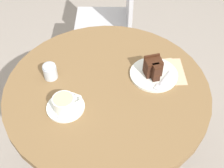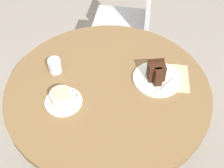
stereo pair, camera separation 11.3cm
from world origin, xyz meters
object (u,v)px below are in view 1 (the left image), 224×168
Objects in this scene: napkin at (163,71)px; saucer at (66,107)px; cake_plate at (154,74)px; cafe_chair at (116,12)px; fork at (161,82)px; sugar_pot at (50,71)px; teaspoon at (65,115)px; cake_slice at (153,68)px; coffee_cup at (64,103)px.

saucer is at bearing -178.22° from napkin.
cake_plate is 0.23× the size of cafe_chair.
sugar_pot is at bearing -61.26° from fork.
cake_plate is 0.05m from napkin.
teaspoon is (-0.01, -0.04, 0.01)m from saucer.
cake_plate reaches higher than napkin.
saucer is 1.76× the size of cake_slice.
coffee_cup is 0.46m from napkin.
fork is at bearing -82.20° from cake_slice.
teaspoon is 0.45× the size of cake_plate.
saucer is at bearing -38.17° from fork.
cake_plate is (0.42, 0.05, -0.01)m from teaspoon.
cake_slice is 0.07m from napkin.
cake_slice reaches higher than fork.
cafe_chair reaches higher than saucer.
sugar_pot is at bearing -102.79° from teaspoon.
napkin is (0.45, 0.01, -0.00)m from saucer.
cake_slice is at bearing -23.81° from sugar_pot.
sugar_pot reaches higher than saucer.
coffee_cup is 0.56× the size of cake_plate.
coffee_cup reaches higher than napkin.
teaspoon is at bearing -32.44° from fork.
saucer is at bearing -88.66° from sugar_pot.
fork reaches higher than saucer.
cake_slice is at bearing -113.35° from fork.
coffee_cup is at bearing -11.68° from cafe_chair.
sugar_pot reaches higher than fork.
saucer is 0.19m from sugar_pot.
teaspoon is 0.77× the size of fork.
saucer is 0.98m from cafe_chair.
coffee_cup is 0.99m from cafe_chair.
teaspoon is 0.10× the size of cafe_chair.
coffee_cup is 0.41m from cake_plate.
saucer is at bearing -118.88° from teaspoon.
cake_slice is 0.81m from cafe_chair.
fork reaches higher than cake_plate.
saucer is 0.45m from napkin.
cake_slice is (0.40, 0.02, 0.01)m from coffee_cup.
cafe_chair reaches higher than teaspoon.
sugar_pot is (-0.41, 0.24, 0.02)m from fork.
cafe_chair is at bearing 45.00° from sugar_pot.
cafe_chair reaches higher than sugar_pot.
cake_slice is 0.70× the size of fork.
cake_slice is at bearing -176.33° from napkin.
fork is 1.63× the size of sugar_pot.
teaspoon is at bearing -172.92° from cake_slice.
fork is at bearing -127.04° from napkin.
coffee_cup is 1.24× the size of teaspoon.
cake_slice reaches higher than napkin.
saucer is 2.01× the size of sugar_pot.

